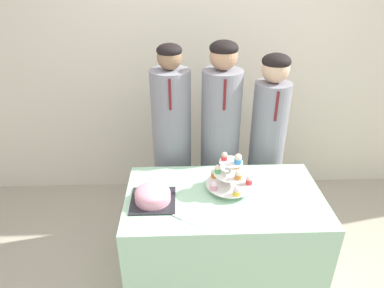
{
  "coord_description": "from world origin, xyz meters",
  "views": [
    {
      "loc": [
        -0.27,
        -1.4,
        2.07
      ],
      "look_at": [
        -0.2,
        0.39,
        1.12
      ],
      "focal_mm": 32.0,
      "sensor_mm": 36.0,
      "label": 1
    }
  ],
  "objects_px": {
    "cake_knife": "(184,220)",
    "cupcake_stand": "(230,175)",
    "student_1": "(220,149)",
    "student_2": "(266,152)",
    "student_0": "(172,152)",
    "round_cake": "(153,195)"
  },
  "relations": [
    {
      "from": "cake_knife",
      "to": "cupcake_stand",
      "type": "distance_m",
      "value": 0.43
    },
    {
      "from": "student_1",
      "to": "student_2",
      "type": "distance_m",
      "value": 0.37
    },
    {
      "from": "student_0",
      "to": "student_2",
      "type": "height_order",
      "value": "student_0"
    },
    {
      "from": "round_cake",
      "to": "cupcake_stand",
      "type": "distance_m",
      "value": 0.5
    },
    {
      "from": "round_cake",
      "to": "student_1",
      "type": "distance_m",
      "value": 0.8
    },
    {
      "from": "cupcake_stand",
      "to": "student_2",
      "type": "height_order",
      "value": "student_2"
    },
    {
      "from": "cake_knife",
      "to": "cupcake_stand",
      "type": "height_order",
      "value": "cupcake_stand"
    },
    {
      "from": "cake_knife",
      "to": "student_2",
      "type": "relative_size",
      "value": 0.13
    },
    {
      "from": "cake_knife",
      "to": "round_cake",
      "type": "bearing_deg",
      "value": 172.33
    },
    {
      "from": "cupcake_stand",
      "to": "student_0",
      "type": "height_order",
      "value": "student_0"
    },
    {
      "from": "round_cake",
      "to": "student_1",
      "type": "relative_size",
      "value": 0.17
    },
    {
      "from": "student_0",
      "to": "student_2",
      "type": "bearing_deg",
      "value": -0.0
    },
    {
      "from": "round_cake",
      "to": "cupcake_stand",
      "type": "bearing_deg",
      "value": 12.45
    },
    {
      "from": "cake_knife",
      "to": "student_1",
      "type": "relative_size",
      "value": 0.13
    },
    {
      "from": "cupcake_stand",
      "to": "student_2",
      "type": "relative_size",
      "value": 0.2
    },
    {
      "from": "student_1",
      "to": "student_2",
      "type": "xyz_separation_m",
      "value": [
        0.37,
        -0.0,
        -0.03
      ]
    },
    {
      "from": "cupcake_stand",
      "to": "round_cake",
      "type": "bearing_deg",
      "value": -167.55
    },
    {
      "from": "cake_knife",
      "to": "student_2",
      "type": "height_order",
      "value": "student_2"
    },
    {
      "from": "cake_knife",
      "to": "student_1",
      "type": "height_order",
      "value": "student_1"
    },
    {
      "from": "cake_knife",
      "to": "cupcake_stand",
      "type": "xyz_separation_m",
      "value": [
        0.3,
        0.29,
        0.11
      ]
    },
    {
      "from": "student_0",
      "to": "student_1",
      "type": "height_order",
      "value": "student_1"
    },
    {
      "from": "round_cake",
      "to": "student_1",
      "type": "bearing_deg",
      "value": 53.31
    }
  ]
}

